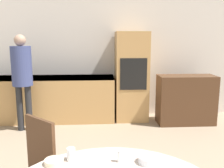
# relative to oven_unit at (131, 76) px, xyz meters

# --- Properties ---
(wall_back) EXTENTS (6.94, 0.05, 2.60)m
(wall_back) POSITION_rel_oven_unit_xyz_m (-0.47, 0.34, 0.42)
(wall_back) COLOR silver
(wall_back) RESTS_ON ground_plane
(kitchen_counter) EXTENTS (2.73, 0.60, 0.89)m
(kitchen_counter) POSITION_rel_oven_unit_xyz_m (-1.72, -0.01, -0.42)
(kitchen_counter) COLOR tan
(kitchen_counter) RESTS_ON ground_plane
(oven_unit) EXTENTS (0.64, 0.59, 1.76)m
(oven_unit) POSITION_rel_oven_unit_xyz_m (0.00, 0.00, 0.00)
(oven_unit) COLOR tan
(oven_unit) RESTS_ON ground_plane
(sideboard) EXTENTS (1.08, 0.45, 0.94)m
(sideboard) POSITION_rel_oven_unit_xyz_m (1.02, -0.34, -0.41)
(sideboard) COLOR #51331E
(sideboard) RESTS_ON ground_plane
(person_standing) EXTENTS (0.35, 0.35, 1.70)m
(person_standing) POSITION_rel_oven_unit_xyz_m (-1.99, -0.52, 0.17)
(person_standing) COLOR #262628
(person_standing) RESTS_ON ground_plane
(cup) EXTENTS (0.06, 0.06, 0.10)m
(cup) POSITION_rel_oven_unit_xyz_m (-0.88, -3.20, -0.08)
(cup) COLOR silver
(cup) RESTS_ON dining_table
(bowl_centre) EXTENTS (0.14, 0.14, 0.04)m
(bowl_centre) POSITION_rel_oven_unit_xyz_m (-1.00, -3.24, -0.11)
(bowl_centre) COLOR beige
(bowl_centre) RESTS_ON dining_table
(bowl_far) EXTENTS (0.15, 0.15, 0.05)m
(bowl_far) POSITION_rel_oven_unit_xyz_m (-0.32, -3.26, -0.10)
(bowl_far) COLOR silver
(bowl_far) RESTS_ON dining_table
(salt_shaker) EXTENTS (0.03, 0.03, 0.09)m
(salt_shaker) POSITION_rel_oven_unit_xyz_m (-0.53, -3.24, -0.08)
(salt_shaker) COLOR white
(salt_shaker) RESTS_ON dining_table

